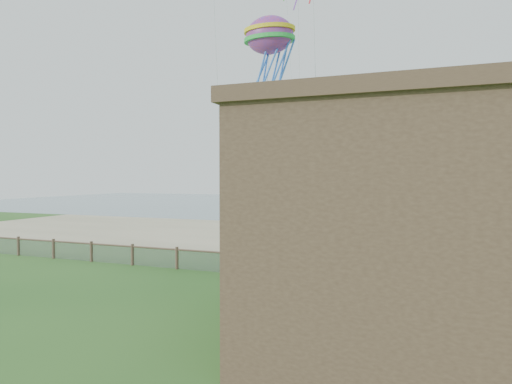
# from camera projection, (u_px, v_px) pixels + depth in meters

# --- Properties ---
(ground) EXTENTS (160.00, 160.00, 0.00)m
(ground) POSITION_uv_depth(u_px,v_px,m) (164.00, 302.00, 18.90)
(ground) COLOR #27561D
(ground) RESTS_ON ground
(sand_beach) EXTENTS (72.00, 20.00, 0.02)m
(sand_beach) POSITION_uv_depth(u_px,v_px,m) (304.00, 236.00, 39.38)
(sand_beach) COLOR tan
(sand_beach) RESTS_ON ground
(ocean) EXTENTS (160.00, 68.00, 0.02)m
(ocean) POSITION_uv_depth(u_px,v_px,m) (371.00, 206.00, 80.33)
(ocean) COLOR slate
(ocean) RESTS_ON ground
(chainlink_fence) EXTENTS (36.20, 0.20, 1.25)m
(chainlink_fence) POSITION_uv_depth(u_px,v_px,m) (225.00, 263.00, 24.47)
(chainlink_fence) COLOR #493429
(chainlink_fence) RESTS_ON ground
(motel_deck) EXTENTS (15.00, 2.00, 0.50)m
(motel_deck) POSITION_uv_depth(u_px,v_px,m) (500.00, 296.00, 18.81)
(motel_deck) COLOR brown
(motel_deck) RESTS_ON ground
(picnic_table) EXTENTS (1.99, 1.79, 0.69)m
(picnic_table) POSITION_uv_depth(u_px,v_px,m) (271.00, 294.00, 18.79)
(picnic_table) COLOR brown
(picnic_table) RESTS_ON ground
(octopus_kite) EXTENTS (3.37, 2.43, 6.79)m
(octopus_kite) POSITION_uv_depth(u_px,v_px,m) (269.00, 63.00, 28.39)
(octopus_kite) COLOR #F94827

